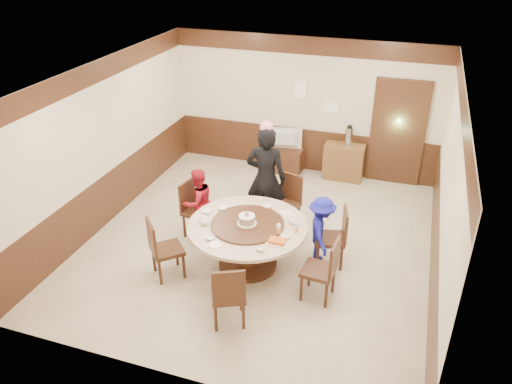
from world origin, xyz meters
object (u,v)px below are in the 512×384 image
(person_red, at_px, (198,202))
(tv_stand, at_px, (283,160))
(person_blue, at_px, (321,231))
(shrimp_platter, at_px, (277,242))
(birthday_cake, at_px, (247,219))
(television, at_px, (283,139))
(banquet_table, at_px, (248,237))
(side_cabinet, at_px, (344,162))
(thermos, at_px, (349,137))
(person_standing, at_px, (266,179))

(person_red, xyz_separation_m, tv_stand, (0.69, 2.81, -0.35))
(person_blue, bearing_deg, shrimp_platter, 130.77)
(person_blue, bearing_deg, birthday_cake, 96.34)
(person_red, height_order, person_blue, person_red)
(person_red, distance_m, birthday_cake, 1.30)
(tv_stand, xyz_separation_m, television, (0.00, 0.00, 0.47))
(banquet_table, xyz_separation_m, tv_stand, (-0.41, 3.45, -0.28))
(person_blue, distance_m, shrimp_platter, 0.95)
(side_cabinet, xyz_separation_m, thermos, (0.06, 0.00, 0.56))
(person_standing, relative_size, tv_stand, 2.19)
(banquet_table, height_order, person_blue, person_blue)
(person_blue, distance_m, birthday_cake, 1.17)
(shrimp_platter, height_order, thermos, thermos)
(person_red, relative_size, person_blue, 1.05)
(person_red, relative_size, tv_stand, 1.40)
(shrimp_platter, relative_size, thermos, 0.79)
(tv_stand, distance_m, side_cabinet, 1.30)
(banquet_table, bearing_deg, person_blue, 24.25)
(birthday_cake, distance_m, tv_stand, 3.54)
(person_red, bearing_deg, shrimp_platter, 90.45)
(person_red, distance_m, television, 2.89)
(person_blue, relative_size, side_cabinet, 1.42)
(person_blue, relative_size, television, 1.47)
(tv_stand, height_order, thermos, thermos)
(banquet_table, relative_size, shrimp_platter, 6.00)
(person_red, xyz_separation_m, shrimp_platter, (1.66, -0.97, 0.18))
(person_blue, relative_size, shrimp_platter, 3.77)
(tv_stand, bearing_deg, television, 0.00)
(person_red, bearing_deg, person_standing, 149.42)
(banquet_table, bearing_deg, person_red, 149.71)
(banquet_table, bearing_deg, side_cabinet, 75.82)
(person_blue, xyz_separation_m, birthday_cake, (-1.03, -0.48, 0.28))
(person_red, distance_m, person_blue, 2.14)
(person_blue, height_order, side_cabinet, person_blue)
(person_red, height_order, tv_stand, person_red)
(banquet_table, bearing_deg, shrimp_platter, -30.62)
(person_standing, bearing_deg, birthday_cake, 90.32)
(banquet_table, height_order, shrimp_platter, shrimp_platter)
(birthday_cake, bearing_deg, shrimp_platter, -29.40)
(birthday_cake, relative_size, television, 0.39)
(person_standing, relative_size, thermos, 4.90)
(person_standing, distance_m, television, 2.29)
(banquet_table, xyz_separation_m, thermos, (0.94, 3.48, 0.41))
(person_red, bearing_deg, banquet_table, 90.56)
(banquet_table, height_order, person_standing, person_standing)
(birthday_cake, bearing_deg, tv_stand, 96.72)
(person_red, height_order, birthday_cake, person_red)
(side_cabinet, bearing_deg, television, -178.67)
(birthday_cake, height_order, television, birthday_cake)
(banquet_table, bearing_deg, birthday_cake, -115.40)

